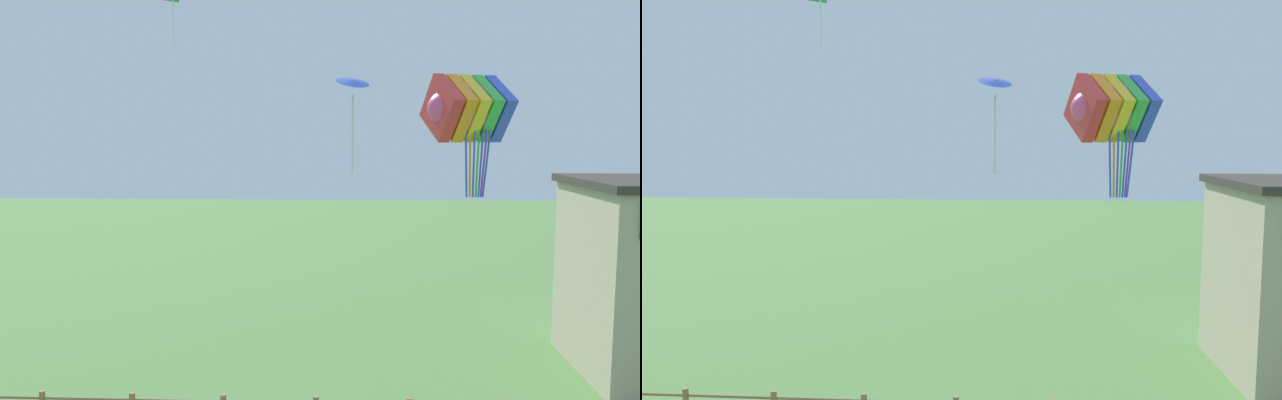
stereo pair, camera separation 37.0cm
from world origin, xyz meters
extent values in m
ellipsoid|color=#E54C8C|center=(3.98, 9.92, 7.91)|extent=(2.90, 2.59, 1.83)
cube|color=red|center=(3.22, 9.62, 7.91)|extent=(1.00, 1.86, 1.87)
cube|color=orange|center=(3.60, 9.77, 7.91)|extent=(1.00, 1.86, 1.87)
cube|color=yellow|center=(3.98, 9.92, 7.91)|extent=(1.00, 1.86, 1.87)
cube|color=green|center=(4.35, 10.08, 7.91)|extent=(1.00, 1.86, 1.87)
cube|color=blue|center=(4.73, 10.23, 7.91)|extent=(1.00, 1.86, 1.87)
cylinder|color=blue|center=(3.94, 9.71, 6.38)|extent=(0.18, 0.31, 1.84)
cylinder|color=orange|center=(4.04, 9.71, 6.38)|extent=(0.14, 0.31, 1.84)
cylinder|color=blue|center=(4.14, 9.71, 6.38)|extent=(0.10, 0.32, 1.84)
cylinder|color=green|center=(4.24, 9.72, 6.38)|extent=(0.05, 0.31, 1.84)
cylinder|color=blue|center=(4.34, 9.74, 6.38)|extent=(0.10, 0.32, 1.84)
cylinder|color=purple|center=(4.42, 9.76, 6.38)|extent=(0.14, 0.31, 1.84)
cylinder|color=blue|center=(4.50, 9.78, 6.38)|extent=(0.18, 0.31, 1.84)
cylinder|color=white|center=(-5.70, 15.51, 11.27)|extent=(0.05, 0.05, 1.63)
cone|color=blue|center=(0.82, 8.87, 8.56)|extent=(1.15, 1.14, 0.38)
cylinder|color=silver|center=(0.82, 8.87, 7.19)|extent=(0.05, 0.05, 2.04)
camera|label=1|loc=(0.75, -7.49, 7.23)|focal=35.00mm
camera|label=2|loc=(1.12, -7.47, 7.23)|focal=35.00mm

